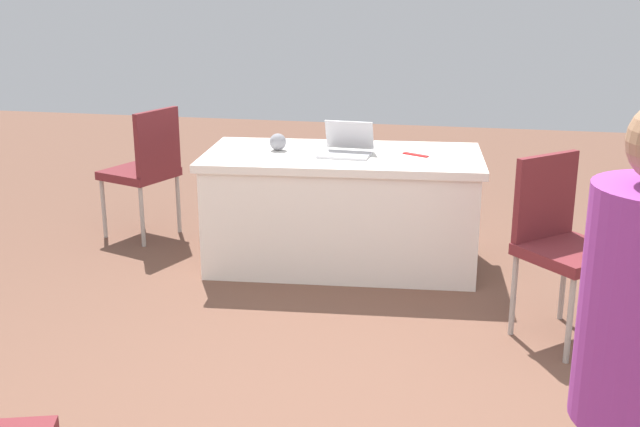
% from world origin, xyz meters
% --- Properties ---
extents(table_foreground, '(1.85, 1.02, 0.75)m').
position_xyz_m(table_foreground, '(0.36, -2.04, 0.38)').
color(table_foreground, silver).
rests_on(table_foreground, ground).
extents(chair_tucked_right, '(0.62, 0.62, 0.96)m').
position_xyz_m(chair_tucked_right, '(-0.94, -1.18, 0.56)').
color(chair_tucked_right, '#9E9993').
rests_on(chair_tucked_right, ground).
extents(chair_aisle, '(0.57, 0.57, 0.95)m').
position_xyz_m(chair_aisle, '(1.84, -2.31, 0.54)').
color(chair_aisle, '#9E9993').
rests_on(chair_aisle, ground).
extents(laptop_silver, '(0.33, 0.31, 0.21)m').
position_xyz_m(laptop_silver, '(0.33, -2.01, 0.79)').
color(laptop_silver, silver).
rests_on(laptop_silver, table_foreground).
extents(yarn_ball, '(0.11, 0.11, 0.11)m').
position_xyz_m(yarn_ball, '(0.79, -2.05, 0.80)').
color(yarn_ball, gray).
rests_on(yarn_ball, table_foreground).
extents(scissors_red, '(0.17, 0.12, 0.01)m').
position_xyz_m(scissors_red, '(-0.11, -2.08, 0.75)').
color(scissors_red, red).
rests_on(scissors_red, table_foreground).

